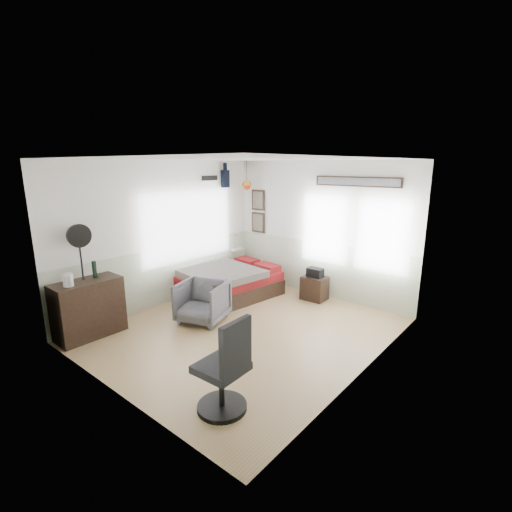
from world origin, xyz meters
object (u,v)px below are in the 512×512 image
at_px(dresser, 89,308).
at_px(nightstand, 314,288).
at_px(bed, 229,283).
at_px(armchair, 203,301).
at_px(task_chair, 225,374).

bearing_deg(dresser, nightstand, 62.87).
relative_size(bed, armchair, 2.66).
relative_size(bed, nightstand, 4.40).
bearing_deg(nightstand, task_chair, -75.35).
distance_m(dresser, nightstand, 4.10).
height_order(armchair, task_chair, task_chair).
relative_size(nightstand, task_chair, 0.42).
xyz_separation_m(nightstand, task_chair, (1.07, -3.61, 0.21)).
bearing_deg(nightstand, dresser, -118.96).
height_order(bed, task_chair, task_chair).
height_order(bed, armchair, armchair).
xyz_separation_m(bed, task_chair, (2.48, -2.63, 0.15)).
bearing_deg(task_chair, dresser, 178.30).
relative_size(dresser, nightstand, 2.14).
xyz_separation_m(bed, nightstand, (1.41, 0.98, -0.06)).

